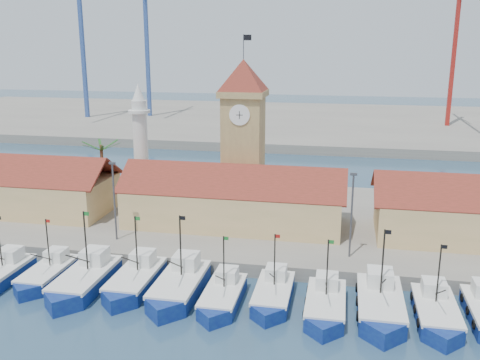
# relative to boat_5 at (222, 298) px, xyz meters

# --- Properties ---
(ground) EXTENTS (400.00, 400.00, 0.00)m
(ground) POSITION_rel_boat_5_xyz_m (-2.66, -1.88, -0.70)
(ground) COLOR #1D3A4E
(ground) RESTS_ON ground
(quay) EXTENTS (140.00, 32.00, 1.50)m
(quay) POSITION_rel_boat_5_xyz_m (-2.66, 22.12, 0.05)
(quay) COLOR gray
(quay) RESTS_ON ground
(terminal) EXTENTS (240.00, 80.00, 2.00)m
(terminal) POSITION_rel_boat_5_xyz_m (-2.66, 108.12, 0.30)
(terminal) COLOR gray
(terminal) RESTS_ON ground
(boat_1) EXTENTS (3.24, 8.86, 6.71)m
(boat_1) POSITION_rel_boat_5_xyz_m (-18.34, 1.30, -0.00)
(boat_1) COLOR navy
(boat_1) RESTS_ON ground
(boat_2) EXTENTS (3.91, 10.72, 8.11)m
(boat_2) POSITION_rel_boat_5_xyz_m (-13.82, 0.38, 0.14)
(boat_2) COLOR navy
(boat_2) RESTS_ON ground
(boat_3) EXTENTS (3.65, 9.99, 7.56)m
(boat_3) POSITION_rel_boat_5_xyz_m (-9.06, 1.46, 0.09)
(boat_3) COLOR navy
(boat_3) RESTS_ON ground
(boat_4) EXTENTS (3.92, 10.73, 8.12)m
(boat_4) POSITION_rel_boat_5_xyz_m (-4.43, 0.93, 0.14)
(boat_4) COLOR navy
(boat_4) RESTS_ON ground
(boat_5) EXTENTS (3.25, 8.89, 6.73)m
(boat_5) POSITION_rel_boat_5_xyz_m (0.00, 0.00, 0.00)
(boat_5) COLOR navy
(boat_5) RESTS_ON ground
(boat_6) EXTENTS (3.28, 8.97, 6.79)m
(boat_6) POSITION_rel_boat_5_xyz_m (4.49, 1.28, 0.01)
(boat_6) COLOR navy
(boat_6) RESTS_ON ground
(boat_7) EXTENTS (3.41, 9.35, 7.08)m
(boat_7) POSITION_rel_boat_5_xyz_m (9.32, 0.05, 0.04)
(boat_7) COLOR navy
(boat_7) RESTS_ON ground
(boat_8) EXTENTS (3.91, 10.72, 8.11)m
(boat_8) POSITION_rel_boat_5_xyz_m (14.06, 0.74, 0.14)
(boat_8) COLOR navy
(boat_8) RESTS_ON ground
(boat_9) EXTENTS (3.46, 9.48, 7.17)m
(boat_9) POSITION_rel_boat_5_xyz_m (18.71, 0.51, 0.05)
(boat_9) COLOR navy
(boat_9) RESTS_ON ground
(hall_left) EXTENTS (31.20, 10.13, 7.61)m
(hall_left) POSITION_rel_boat_5_xyz_m (-34.66, 18.12, 3.29)
(hall_left) COLOR #DFB57A
(hall_left) RESTS_ON quay
(hall_center) EXTENTS (27.04, 10.13, 7.61)m
(hall_center) POSITION_rel_boat_5_xyz_m (-2.66, 18.12, 3.29)
(hall_center) COLOR #DFB57A
(hall_center) RESTS_ON quay
(clock_tower) EXTENTS (5.80, 5.80, 22.70)m
(clock_tower) POSITION_rel_boat_5_xyz_m (-2.66, 24.12, 11.26)
(clock_tower) COLOR tan
(clock_tower) RESTS_ON quay
(minaret) EXTENTS (3.00, 3.00, 16.30)m
(minaret) POSITION_rel_boat_5_xyz_m (-17.66, 26.12, 9.03)
(minaret) COLOR silver
(minaret) RESTS_ON quay
(palm_tree) EXTENTS (5.60, 5.03, 8.39)m
(palm_tree) POSITION_rel_boat_5_xyz_m (-22.66, 24.12, 5.55)
(palm_tree) COLOR brown
(palm_tree) RESTS_ON quay
(lamp_posts) EXTENTS (80.70, 0.25, 9.03)m
(lamp_posts) POSITION_rel_boat_5_xyz_m (-2.16, 10.12, 5.78)
(lamp_posts) COLOR #3F3F44
(lamp_posts) RESTS_ON quay
(crane_blue_far) EXTENTS (1.00, 36.17, 45.30)m
(crane_blue_far) POSITION_rel_boat_5_xyz_m (-63.33, 98.29, 26.73)
(crane_blue_far) COLOR #314E95
(crane_blue_far) RESTS_ON terminal
(crane_blue_near) EXTENTS (1.00, 29.36, 42.43)m
(crane_blue_near) POSITION_rel_boat_5_xyz_m (-46.47, 105.17, 24.57)
(crane_blue_near) COLOR #314E95
(crane_blue_near) RESTS_ON terminal
(crane_red_right) EXTENTS (1.00, 35.44, 41.19)m
(crane_red_right) POSITION_rel_boat_5_xyz_m (36.41, 101.27, 24.39)
(crane_red_right) COLOR #A51F19
(crane_red_right) RESTS_ON terminal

